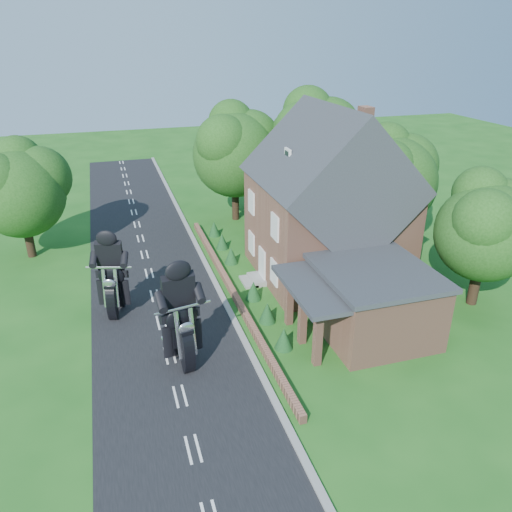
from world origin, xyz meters
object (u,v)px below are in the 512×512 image
object	(u,v)px
garden_wall	(232,290)
motorcycle_follow	(116,302)
motorcycle_lead	(182,349)
annex	(370,300)
house	(327,206)

from	to	relation	value
garden_wall	motorcycle_follow	bearing A→B (deg)	-176.80
motorcycle_lead	motorcycle_follow	xyz separation A→B (m)	(-2.66, 5.45, -0.06)
annex	motorcycle_lead	size ratio (longest dim) A/B	4.18
annex	house	bearing A→B (deg)	84.76
house	annex	xyz separation A→B (m)	(-0.62, -6.80, -2.58)
house	motorcycle_follow	distance (m)	13.22
house	motorcycle_follow	bearing A→B (deg)	-173.86
house	garden_wall	bearing A→B (deg)	-170.83
house	motorcycle_follow	xyz separation A→B (m)	(-12.64, -1.36, -3.62)
garden_wall	motorcycle_lead	xyz separation A→B (m)	(-3.79, -5.81, 0.59)
motorcycle_lead	annex	bearing A→B (deg)	169.84
garden_wall	house	world-z (taller)	house
annex	motorcycle_follow	world-z (taller)	annex
annex	motorcycle_follow	size ratio (longest dim) A/B	4.53
motorcycle_follow	motorcycle_lead	bearing A→B (deg)	132.46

